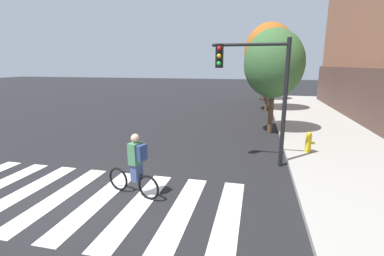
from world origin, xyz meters
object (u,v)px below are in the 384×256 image
Objects in this scene: cyclist at (136,166)px; traffic_light_near at (260,81)px; fire_hydrant at (309,142)px; street_tree_mid at (269,52)px; street_tree_near at (274,64)px; street_tree_far at (265,62)px.

traffic_light_near is at bearing 46.22° from cyclist.
street_tree_mid is (-1.27, 10.24, 3.69)m from fire_hydrant.
street_tree_near is 0.96× the size of street_tree_far.
cyclist is 0.27× the size of street_tree_mid.
cyclist is 9.07m from street_tree_near.
street_tree_mid reaches higher than street_tree_near.
traffic_light_near is 17.66m from street_tree_far.
fire_hydrant is 0.12× the size of street_tree_mid.
street_tree_mid is at bearing 90.06° from street_tree_near.
traffic_light_near is at bearing -93.22° from street_tree_mid.
street_tree_far reaches higher than fire_hydrant.
street_tree_near is at bearing 65.01° from cyclist.
traffic_light_near is (3.01, 3.15, 2.02)m from cyclist.
street_tree_mid is 1.18× the size of street_tree_far.
traffic_light_near reaches higher than fire_hydrant.
cyclist is 0.32× the size of street_tree_far.
street_tree_mid reaches higher than street_tree_far.
fire_hydrant is 0.15× the size of street_tree_near.
street_tree_near is 0.81× the size of street_tree_mid.
cyclist is 0.40× the size of traffic_light_near.
fire_hydrant is at bearing -69.46° from street_tree_near.
street_tree_mid reaches higher than cyclist.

